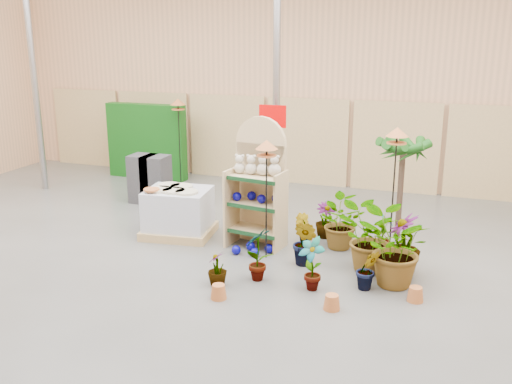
% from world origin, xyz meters
% --- Properties ---
extents(room, '(15.20, 12.10, 4.70)m').
position_xyz_m(room, '(0.00, 0.91, 2.21)').
color(room, '#4D4D4A').
rests_on(room, ground).
extents(display_shelf, '(0.97, 0.69, 2.15)m').
position_xyz_m(display_shelf, '(0.23, 1.85, 0.98)').
color(display_shelf, tan).
rests_on(display_shelf, ground).
extents(teddy_bears, '(0.79, 0.21, 0.34)m').
position_xyz_m(teddy_bears, '(0.26, 1.74, 1.36)').
color(teddy_bears, beige).
rests_on(teddy_bears, display_shelf).
extents(gazing_balls_shelf, '(0.79, 0.27, 0.15)m').
position_xyz_m(gazing_balls_shelf, '(0.23, 1.72, 0.84)').
color(gazing_balls_shelf, '#070684').
rests_on(gazing_balls_shelf, display_shelf).
extents(gazing_balls_floor, '(0.63, 0.39, 0.15)m').
position_xyz_m(gazing_balls_floor, '(0.29, 1.36, 0.07)').
color(gazing_balls_floor, '#070684').
rests_on(gazing_balls_floor, ground).
extents(pallet_stack, '(1.28, 1.11, 0.87)m').
position_xyz_m(pallet_stack, '(-1.23, 1.76, 0.42)').
color(pallet_stack, tan).
rests_on(pallet_stack, ground).
extents(charcoal_planters, '(0.80, 0.50, 1.00)m').
position_xyz_m(charcoal_planters, '(-2.70, 3.37, 0.50)').
color(charcoal_planters, '#27272A').
rests_on(charcoal_planters, ground).
extents(trellis_stock, '(2.00, 0.30, 1.80)m').
position_xyz_m(trellis_stock, '(-3.80, 5.20, 0.90)').
color(trellis_stock, '#0D490E').
rests_on(trellis_stock, ground).
extents(offer_sign, '(0.50, 0.08, 2.20)m').
position_xyz_m(offer_sign, '(0.10, 2.98, 1.57)').
color(offer_sign, gray).
rests_on(offer_sign, ground).
extents(bird_table_front, '(0.34, 0.34, 1.89)m').
position_xyz_m(bird_table_front, '(0.55, 1.29, 1.76)').
color(bird_table_front, black).
rests_on(bird_table_front, ground).
extents(bird_table_right, '(0.34, 0.34, 2.09)m').
position_xyz_m(bird_table_right, '(2.39, 1.93, 1.94)').
color(bird_table_right, black).
rests_on(bird_table_right, ground).
extents(bird_table_back, '(0.34, 0.34, 2.01)m').
position_xyz_m(bird_table_back, '(-2.71, 4.78, 1.87)').
color(bird_table_back, black).
rests_on(bird_table_back, ground).
extents(palm, '(0.70, 0.70, 1.85)m').
position_xyz_m(palm, '(2.41, 2.94, 1.59)').
color(palm, '#443124').
rests_on(palm, ground).
extents(potted_plant_0, '(0.42, 0.50, 0.81)m').
position_xyz_m(potted_plant_0, '(0.70, 0.45, 0.41)').
color(potted_plant_0, '#154911').
rests_on(potted_plant_0, ground).
extents(potted_plant_1, '(0.52, 0.50, 0.74)m').
position_xyz_m(potted_plant_1, '(1.20, 1.18, 0.37)').
color(potted_plant_1, '#154911').
rests_on(potted_plant_1, ground).
extents(potted_plant_2, '(1.02, 0.92, 1.00)m').
position_xyz_m(potted_plant_2, '(2.11, 1.30, 0.50)').
color(potted_plant_2, '#154911').
rests_on(potted_plant_2, ground).
extents(potted_plant_3, '(0.61, 0.61, 0.92)m').
position_xyz_m(potted_plant_3, '(2.63, 1.38, 0.46)').
color(potted_plant_3, '#154911').
rests_on(potted_plant_3, ground).
extents(potted_plant_4, '(0.37, 0.46, 0.77)m').
position_xyz_m(potted_plant_4, '(2.26, 2.07, 0.38)').
color(potted_plant_4, '#154911').
rests_on(potted_plant_4, ground).
extents(potted_plant_5, '(0.31, 0.26, 0.52)m').
position_xyz_m(potted_plant_5, '(0.95, 2.08, 0.26)').
color(potted_plant_5, '#154911').
rests_on(potted_plant_5, ground).
extents(potted_plant_6, '(1.03, 1.01, 0.87)m').
position_xyz_m(potted_plant_6, '(1.52, 2.09, 0.43)').
color(potted_plant_6, '#154911').
rests_on(potted_plant_6, ground).
extents(potted_plant_7, '(0.28, 0.28, 0.50)m').
position_xyz_m(potted_plant_7, '(0.22, 0.09, 0.25)').
color(potted_plant_7, '#154911').
rests_on(potted_plant_7, ground).
extents(potted_plant_8, '(0.48, 0.42, 0.76)m').
position_xyz_m(potted_plant_8, '(1.50, 0.39, 0.38)').
color(potted_plant_8, '#154911').
rests_on(potted_plant_8, ground).
extents(potted_plant_9, '(0.39, 0.35, 0.59)m').
position_xyz_m(potted_plant_9, '(2.24, 0.65, 0.29)').
color(potted_plant_9, '#154911').
rests_on(potted_plant_9, ground).
extents(potted_plant_10, '(1.08, 0.96, 1.09)m').
position_xyz_m(potted_plant_10, '(2.53, 0.88, 0.55)').
color(potted_plant_10, '#154911').
rests_on(potted_plant_10, ground).
extents(potted_plant_11, '(0.48, 0.48, 0.61)m').
position_xyz_m(potted_plant_11, '(1.22, 2.51, 0.31)').
color(potted_plant_11, '#154911').
rests_on(potted_plant_11, ground).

